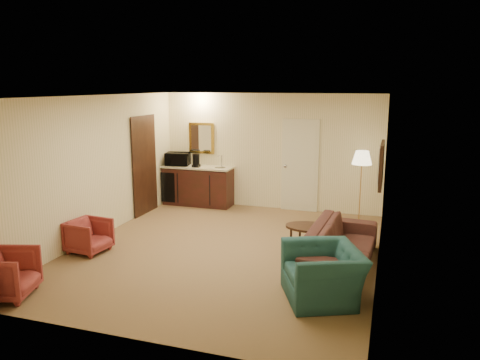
# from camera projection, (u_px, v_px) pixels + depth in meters

# --- Properties ---
(ground) EXTENTS (6.00, 6.00, 0.00)m
(ground) POSITION_uv_depth(u_px,v_px,m) (225.00, 250.00, 8.00)
(ground) COLOR olive
(ground) RESTS_ON ground
(room_walls) EXTENTS (5.02, 6.01, 2.61)m
(room_walls) POSITION_uv_depth(u_px,v_px,m) (234.00, 145.00, 8.41)
(room_walls) COLOR beige
(room_walls) RESTS_ON ground
(wetbar_cabinet) EXTENTS (1.64, 0.58, 0.92)m
(wetbar_cabinet) POSITION_uv_depth(u_px,v_px,m) (198.00, 186.00, 10.95)
(wetbar_cabinet) COLOR #3C1413
(wetbar_cabinet) RESTS_ON ground
(sofa) EXTENTS (0.79, 2.30, 0.89)m
(sofa) POSITION_uv_depth(u_px,v_px,m) (341.00, 239.00, 7.23)
(sofa) COLOR black
(sofa) RESTS_ON ground
(teal_armchair) EXTENTS (1.07, 1.25, 0.93)m
(teal_armchair) POSITION_uv_depth(u_px,v_px,m) (323.00, 265.00, 6.12)
(teal_armchair) COLOR #1C4848
(teal_armchair) RESTS_ON ground
(rose_chair_near) EXTENTS (0.62, 0.66, 0.63)m
(rose_chair_near) POSITION_uv_depth(u_px,v_px,m) (89.00, 234.00, 7.85)
(rose_chair_near) COLOR #9A3632
(rose_chair_near) RESTS_ON ground
(rose_chair_far) EXTENTS (0.81, 0.84, 0.70)m
(rose_chair_far) POSITION_uv_depth(u_px,v_px,m) (6.00, 272.00, 6.18)
(rose_chair_far) COLOR #9A3632
(rose_chair_far) RESTS_ON ground
(coffee_table) EXTENTS (0.95, 0.76, 0.48)m
(coffee_table) POSITION_uv_depth(u_px,v_px,m) (310.00, 240.00, 7.82)
(coffee_table) COLOR #331C11
(coffee_table) RESTS_ON ground
(floor_lamp) EXTENTS (0.52, 0.52, 1.50)m
(floor_lamp) POSITION_uv_depth(u_px,v_px,m) (360.00, 187.00, 9.44)
(floor_lamp) COLOR #B07F3A
(floor_lamp) RESTS_ON ground
(waste_bin) EXTENTS (0.21, 0.21, 0.26)m
(waste_bin) POSITION_uv_depth(u_px,v_px,m) (223.00, 202.00, 10.75)
(waste_bin) COLOR black
(waste_bin) RESTS_ON ground
(microwave) EXTENTS (0.59, 0.39, 0.37)m
(microwave) POSITION_uv_depth(u_px,v_px,m) (178.00, 158.00, 10.94)
(microwave) COLOR black
(microwave) RESTS_ON wetbar_cabinet
(coffee_maker) EXTENTS (0.20, 0.20, 0.30)m
(coffee_maker) POSITION_uv_depth(u_px,v_px,m) (196.00, 161.00, 10.72)
(coffee_maker) COLOR black
(coffee_maker) RESTS_ON wetbar_cabinet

